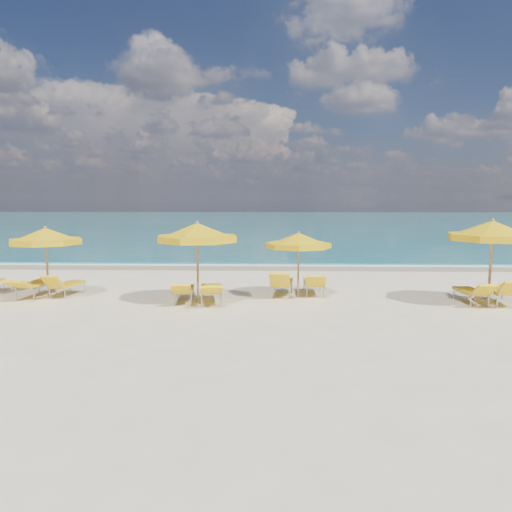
{
  "coord_description": "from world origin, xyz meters",
  "views": [
    {
      "loc": [
        0.56,
        -15.28,
        3.18
      ],
      "look_at": [
        0.0,
        1.5,
        1.2
      ],
      "focal_mm": 35.0,
      "sensor_mm": 36.0,
      "label": 1
    }
  ],
  "objects": [
    {
      "name": "ground_plane",
      "position": [
        0.0,
        0.0,
        0.0
      ],
      "size": [
        120.0,
        120.0,
        0.0
      ],
      "primitive_type": "plane",
      "color": "beige"
    },
    {
      "name": "ocean",
      "position": [
        0.0,
        48.0,
        0.0
      ],
      "size": [
        120.0,
        80.0,
        0.3
      ],
      "primitive_type": "cube",
      "color": "#126369",
      "rests_on": "ground"
    },
    {
      "name": "wet_sand_band",
      "position": [
        0.0,
        7.4,
        0.0
      ],
      "size": [
        120.0,
        2.6,
        0.01
      ],
      "primitive_type": "cube",
      "color": "tan",
      "rests_on": "ground"
    },
    {
      "name": "foam_line",
      "position": [
        0.0,
        8.2,
        0.0
      ],
      "size": [
        120.0,
        1.2,
        0.03
      ],
      "primitive_type": "cube",
      "color": "white",
      "rests_on": "ground"
    },
    {
      "name": "whitecap_near",
      "position": [
        -6.0,
        17.0,
        0.0
      ],
      "size": [
        14.0,
        0.36,
        0.05
      ],
      "primitive_type": "cube",
      "color": "white",
      "rests_on": "ground"
    },
    {
      "name": "whitecap_far",
      "position": [
        8.0,
        24.0,
        0.0
      ],
      "size": [
        18.0,
        0.3,
        0.05
      ],
      "primitive_type": "cube",
      "color": "white",
      "rests_on": "ground"
    },
    {
      "name": "umbrella_2",
      "position": [
        -6.58,
        0.14,
        1.94
      ],
      "size": [
        2.42,
        2.42,
        2.28
      ],
      "rotation": [
        0.0,
        0.0,
        0.08
      ],
      "color": "#A57D52",
      "rests_on": "ground"
    },
    {
      "name": "umbrella_3",
      "position": [
        -1.68,
        -0.57,
        2.12
      ],
      "size": [
        2.96,
        2.96,
        2.49
      ],
      "rotation": [
        0.0,
        0.0,
        -0.24
      ],
      "color": "#A57D52",
      "rests_on": "ground"
    },
    {
      "name": "umbrella_4",
      "position": [
        1.38,
        0.5,
        1.8
      ],
      "size": [
        2.14,
        2.14,
        2.11
      ],
      "rotation": [
        0.0,
        0.0,
        -0.03
      ],
      "color": "#A57D52",
      "rests_on": "ground"
    },
    {
      "name": "umbrella_5",
      "position": [
        7.0,
        -0.47,
        2.19
      ],
      "size": [
        2.86,
        2.86,
        2.57
      ],
      "rotation": [
        0.0,
        0.0,
        0.14
      ],
      "color": "#A57D52",
      "rests_on": "ground"
    },
    {
      "name": "lounger_2_left",
      "position": [
        -7.08,
        0.31,
        0.24
      ],
      "size": [
        0.83,
        2.08,
        0.75
      ],
      "rotation": [
        0.0,
        0.0,
        -0.09
      ],
      "color": "#A5A8AD",
      "rests_on": "ground"
    },
    {
      "name": "lounger_2_right",
      "position": [
        -6.11,
        0.43,
        0.22
      ],
      "size": [
        0.85,
        1.77,
        0.84
      ],
      "rotation": [
        0.0,
        0.0,
        -0.17
      ],
      "color": "#A5A8AD",
      "rests_on": "ground"
    },
    {
      "name": "lounger_3_left",
      "position": [
        -2.16,
        -0.35,
        0.22
      ],
      "size": [
        0.75,
        1.85,
        0.75
      ],
      "rotation": [
        0.0,
        0.0,
        0.09
      ],
      "color": "#A5A8AD",
      "rests_on": "ground"
    },
    {
      "name": "lounger_3_right",
      "position": [
        -1.29,
        -0.42,
        0.24
      ],
      "size": [
        0.9,
        2.08,
        0.75
      ],
      "rotation": [
        0.0,
        0.0,
        0.13
      ],
      "color": "#A5A8AD",
      "rests_on": "ground"
    },
    {
      "name": "lounger_4_left",
      "position": [
        0.87,
        0.75,
        0.24
      ],
      "size": [
        0.82,
        1.94,
        0.93
      ],
      "rotation": [
        0.0,
        0.0,
        -0.1
      ],
      "color": "#A5A8AD",
      "rests_on": "ground"
    },
    {
      "name": "lounger_4_right",
      "position": [
        1.93,
        0.98,
        0.23
      ],
      "size": [
        0.64,
        1.83,
        0.82
      ],
      "rotation": [
        0.0,
        0.0,
        0.01
      ],
      "color": "#A5A8AD",
      "rests_on": "ground"
    },
    {
      "name": "lounger_5_left",
      "position": [
        6.55,
        -0.3,
        0.21
      ],
      "size": [
        0.7,
        1.77,
        0.78
      ],
      "rotation": [
        0.0,
        0.0,
        0.07
      ],
      "color": "#A5A8AD",
      "rests_on": "ground"
    },
    {
      "name": "lounger_5_right",
      "position": [
        7.41,
        -0.32,
        0.25
      ],
      "size": [
        0.82,
        2.03,
        0.9
      ],
      "rotation": [
        0.0,
        0.0,
        -0.08
      ],
      "color": "#A5A8AD",
      "rests_on": "ground"
    }
  ]
}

